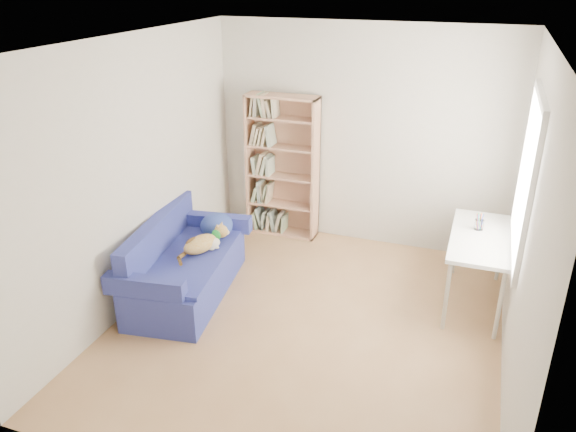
# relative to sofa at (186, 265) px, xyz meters

# --- Properties ---
(ground) EXTENTS (4.00, 4.00, 0.00)m
(ground) POSITION_rel_sofa_xyz_m (1.38, -0.16, -0.31)
(ground) COLOR #AB7B4D
(ground) RESTS_ON ground
(room_shell) EXTENTS (3.54, 4.04, 2.62)m
(room_shell) POSITION_rel_sofa_xyz_m (1.48, -0.12, 1.33)
(room_shell) COLOR silver
(room_shell) RESTS_ON ground
(sofa) EXTENTS (0.99, 1.73, 0.80)m
(sofa) POSITION_rel_sofa_xyz_m (0.00, 0.00, 0.00)
(sofa) COLOR navy
(sofa) RESTS_ON ground
(bookshelf) EXTENTS (0.88, 0.27, 1.76)m
(bookshelf) POSITION_rel_sofa_xyz_m (0.45, 1.69, 0.50)
(bookshelf) COLOR tan
(bookshelf) RESTS_ON ground
(desk) EXTENTS (0.56, 1.23, 0.75)m
(desk) POSITION_rel_sofa_xyz_m (2.83, 0.78, 0.37)
(desk) COLOR white
(desk) RESTS_ON ground
(pen_cup) EXTENTS (0.09, 0.09, 0.17)m
(pen_cup) POSITION_rel_sofa_xyz_m (2.79, 0.93, 0.50)
(pen_cup) COLOR white
(pen_cup) RESTS_ON desk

